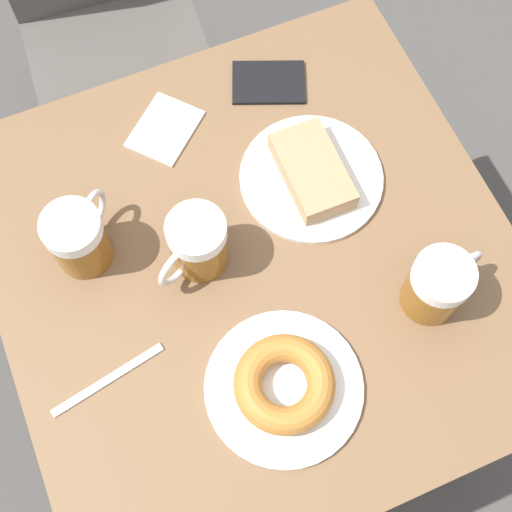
{
  "coord_description": "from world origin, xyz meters",
  "views": [
    {
      "loc": [
        -0.16,
        -0.39,
        1.76
      ],
      "look_at": [
        0.0,
        0.0,
        0.75
      ],
      "focal_mm": 50.0,
      "sensor_mm": 36.0,
      "label": 1
    }
  ],
  "objects_px": {
    "plate_with_cake": "(312,174)",
    "beer_mug_left": "(438,285)",
    "beer_mug_center": "(197,244)",
    "passport_near_edge": "(269,82)",
    "beer_mug_right": "(79,238)",
    "fork": "(108,380)",
    "plate_with_donut": "(284,385)",
    "napkin_folded": "(165,129)"
  },
  "relations": [
    {
      "from": "plate_with_cake",
      "to": "beer_mug_right",
      "type": "height_order",
      "value": "beer_mug_right"
    },
    {
      "from": "beer_mug_center",
      "to": "beer_mug_right",
      "type": "height_order",
      "value": "same"
    },
    {
      "from": "beer_mug_left",
      "to": "plate_with_cake",
      "type": "bearing_deg",
      "value": 107.51
    },
    {
      "from": "napkin_folded",
      "to": "passport_near_edge",
      "type": "xyz_separation_m",
      "value": [
        0.2,
        0.02,
        0.0
      ]
    },
    {
      "from": "plate_with_donut",
      "to": "passport_near_edge",
      "type": "xyz_separation_m",
      "value": [
        0.19,
        0.5,
        -0.02
      ]
    },
    {
      "from": "beer_mug_left",
      "to": "beer_mug_right",
      "type": "relative_size",
      "value": 1.14
    },
    {
      "from": "napkin_folded",
      "to": "passport_near_edge",
      "type": "bearing_deg",
      "value": 5.16
    },
    {
      "from": "beer_mug_right",
      "to": "beer_mug_left",
      "type": "bearing_deg",
      "value": -31.0
    },
    {
      "from": "napkin_folded",
      "to": "beer_mug_left",
      "type": "bearing_deg",
      "value": -58.55
    },
    {
      "from": "plate_with_donut",
      "to": "passport_near_edge",
      "type": "relative_size",
      "value": 1.55
    },
    {
      "from": "beer_mug_center",
      "to": "napkin_folded",
      "type": "bearing_deg",
      "value": 82.74
    },
    {
      "from": "fork",
      "to": "beer_mug_left",
      "type": "bearing_deg",
      "value": -8.12
    },
    {
      "from": "plate_with_cake",
      "to": "beer_mug_right",
      "type": "distance_m",
      "value": 0.38
    },
    {
      "from": "plate_with_cake",
      "to": "napkin_folded",
      "type": "bearing_deg",
      "value": 135.85
    },
    {
      "from": "beer_mug_right",
      "to": "napkin_folded",
      "type": "distance_m",
      "value": 0.26
    },
    {
      "from": "fork",
      "to": "beer_mug_right",
      "type": "bearing_deg",
      "value": 80.77
    },
    {
      "from": "beer_mug_left",
      "to": "plate_with_donut",
      "type": "bearing_deg",
      "value": -171.17
    },
    {
      "from": "beer_mug_center",
      "to": "plate_with_cake",
      "type": "bearing_deg",
      "value": 15.3
    },
    {
      "from": "beer_mug_left",
      "to": "beer_mug_center",
      "type": "bearing_deg",
      "value": 146.62
    },
    {
      "from": "napkin_folded",
      "to": "fork",
      "type": "height_order",
      "value": "same"
    },
    {
      "from": "beer_mug_left",
      "to": "fork",
      "type": "xyz_separation_m",
      "value": [
        -0.49,
        0.07,
        -0.06
      ]
    },
    {
      "from": "napkin_folded",
      "to": "fork",
      "type": "bearing_deg",
      "value": -121.19
    },
    {
      "from": "plate_with_cake",
      "to": "beer_mug_center",
      "type": "relative_size",
      "value": 1.91
    },
    {
      "from": "beer_mug_left",
      "to": "fork",
      "type": "distance_m",
      "value": 0.5
    },
    {
      "from": "beer_mug_left",
      "to": "napkin_folded",
      "type": "height_order",
      "value": "beer_mug_left"
    },
    {
      "from": "plate_with_cake",
      "to": "beer_mug_left",
      "type": "bearing_deg",
      "value": -72.49
    },
    {
      "from": "plate_with_donut",
      "to": "fork",
      "type": "distance_m",
      "value": 0.26
    },
    {
      "from": "plate_with_donut",
      "to": "beer_mug_right",
      "type": "distance_m",
      "value": 0.38
    },
    {
      "from": "plate_with_cake",
      "to": "beer_mug_right",
      "type": "bearing_deg",
      "value": 177.19
    },
    {
      "from": "plate_with_donut",
      "to": "beer_mug_left",
      "type": "height_order",
      "value": "beer_mug_left"
    },
    {
      "from": "plate_with_donut",
      "to": "fork",
      "type": "height_order",
      "value": "plate_with_donut"
    },
    {
      "from": "plate_with_donut",
      "to": "beer_mug_right",
      "type": "bearing_deg",
      "value": 122.03
    },
    {
      "from": "beer_mug_center",
      "to": "fork",
      "type": "relative_size",
      "value": 0.68
    },
    {
      "from": "plate_with_cake",
      "to": "beer_mug_left",
      "type": "xyz_separation_m",
      "value": [
        0.08,
        -0.26,
        0.04
      ]
    },
    {
      "from": "plate_with_cake",
      "to": "passport_near_edge",
      "type": "xyz_separation_m",
      "value": [
        0.01,
        0.2,
        -0.01
      ]
    },
    {
      "from": "beer_mug_left",
      "to": "passport_near_edge",
      "type": "distance_m",
      "value": 0.47
    },
    {
      "from": "plate_with_donut",
      "to": "fork",
      "type": "bearing_deg",
      "value": 154.4
    },
    {
      "from": "plate_with_donut",
      "to": "passport_near_edge",
      "type": "distance_m",
      "value": 0.54
    },
    {
      "from": "passport_near_edge",
      "to": "plate_with_donut",
      "type": "bearing_deg",
      "value": -110.91
    },
    {
      "from": "plate_with_cake",
      "to": "beer_mug_left",
      "type": "relative_size",
      "value": 1.81
    },
    {
      "from": "plate_with_donut",
      "to": "beer_mug_left",
      "type": "bearing_deg",
      "value": 8.83
    },
    {
      "from": "plate_with_donut",
      "to": "beer_mug_left",
      "type": "distance_m",
      "value": 0.27
    }
  ]
}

